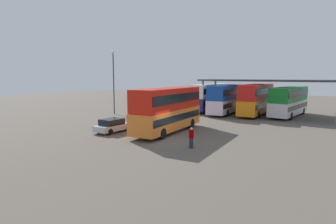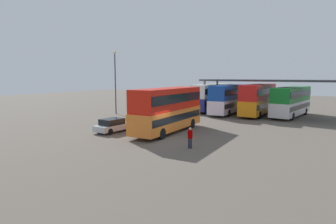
{
  "view_description": "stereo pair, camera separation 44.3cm",
  "coord_description": "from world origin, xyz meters",
  "px_view_note": "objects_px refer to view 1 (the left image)",
  "views": [
    {
      "loc": [
        12.19,
        -20.8,
        5.47
      ],
      "look_at": [
        -1.4,
        3.12,
        2.0
      ],
      "focal_mm": 30.08,
      "sensor_mm": 36.0,
      "label": 1
    },
    {
      "loc": [
        12.57,
        -20.57,
        5.47
      ],
      "look_at": [
        -1.4,
        3.12,
        2.0
      ],
      "focal_mm": 30.08,
      "sensor_mm": 36.0,
      "label": 2
    }
  ],
  "objects_px": {
    "parked_hatchback": "(113,125)",
    "double_decker_far_right": "(257,98)",
    "double_decker_end_of_row": "(289,100)",
    "double_decker_main": "(168,108)",
    "double_decker_mid_row": "(228,98)",
    "double_decker_near_canopy": "(210,96)",
    "lamppost_tall": "(114,75)",
    "pedestrian_waiting": "(191,138)"
  },
  "relations": [
    {
      "from": "parked_hatchback",
      "to": "double_decker_far_right",
      "type": "xyz_separation_m",
      "value": [
        9.53,
        19.91,
        1.73
      ]
    },
    {
      "from": "double_decker_end_of_row",
      "to": "parked_hatchback",
      "type": "bearing_deg",
      "value": 154.56
    },
    {
      "from": "double_decker_main",
      "to": "double_decker_mid_row",
      "type": "distance_m",
      "value": 16.98
    },
    {
      "from": "double_decker_near_canopy",
      "to": "double_decker_end_of_row",
      "type": "height_order",
      "value": "double_decker_near_canopy"
    },
    {
      "from": "double_decker_mid_row",
      "to": "double_decker_end_of_row",
      "type": "height_order",
      "value": "double_decker_mid_row"
    },
    {
      "from": "double_decker_near_canopy",
      "to": "double_decker_mid_row",
      "type": "height_order",
      "value": "double_decker_mid_row"
    },
    {
      "from": "double_decker_near_canopy",
      "to": "double_decker_far_right",
      "type": "relative_size",
      "value": 1.02
    },
    {
      "from": "double_decker_mid_row",
      "to": "lamppost_tall",
      "type": "relative_size",
      "value": 1.25
    },
    {
      "from": "double_decker_mid_row",
      "to": "pedestrian_waiting",
      "type": "distance_m",
      "value": 22.02
    },
    {
      "from": "double_decker_end_of_row",
      "to": "lamppost_tall",
      "type": "xyz_separation_m",
      "value": [
        -22.65,
        -9.97,
        3.42
      ]
    },
    {
      "from": "parked_hatchback",
      "to": "lamppost_tall",
      "type": "relative_size",
      "value": 0.44
    },
    {
      "from": "parked_hatchback",
      "to": "double_decker_mid_row",
      "type": "bearing_deg",
      "value": -10.73
    },
    {
      "from": "parked_hatchback",
      "to": "double_decker_end_of_row",
      "type": "distance_m",
      "value": 24.86
    },
    {
      "from": "double_decker_far_right",
      "to": "pedestrian_waiting",
      "type": "height_order",
      "value": "double_decker_far_right"
    },
    {
      "from": "double_decker_far_right",
      "to": "pedestrian_waiting",
      "type": "relative_size",
      "value": 6.77
    },
    {
      "from": "parked_hatchback",
      "to": "double_decker_far_right",
      "type": "height_order",
      "value": "double_decker_far_right"
    },
    {
      "from": "parked_hatchback",
      "to": "pedestrian_waiting",
      "type": "relative_size",
      "value": 2.52
    },
    {
      "from": "double_decker_far_right",
      "to": "double_decker_end_of_row",
      "type": "relative_size",
      "value": 1.0
    },
    {
      "from": "double_decker_main",
      "to": "double_decker_far_right",
      "type": "relative_size",
      "value": 0.93
    },
    {
      "from": "double_decker_main",
      "to": "double_decker_end_of_row",
      "type": "relative_size",
      "value": 0.92
    },
    {
      "from": "double_decker_near_canopy",
      "to": "double_decker_end_of_row",
      "type": "relative_size",
      "value": 1.01
    },
    {
      "from": "double_decker_end_of_row",
      "to": "lamppost_tall",
      "type": "distance_m",
      "value": 24.98
    },
    {
      "from": "double_decker_near_canopy",
      "to": "lamppost_tall",
      "type": "xyz_separation_m",
      "value": [
        -10.68,
        -11.01,
        3.32
      ]
    },
    {
      "from": "double_decker_near_canopy",
      "to": "lamppost_tall",
      "type": "relative_size",
      "value": 1.21
    },
    {
      "from": "double_decker_main",
      "to": "double_decker_near_canopy",
      "type": "height_order",
      "value": "double_decker_main"
    },
    {
      "from": "double_decker_end_of_row",
      "to": "pedestrian_waiting",
      "type": "bearing_deg",
      "value": 177.32
    },
    {
      "from": "parked_hatchback",
      "to": "double_decker_end_of_row",
      "type": "bearing_deg",
      "value": -29.14
    },
    {
      "from": "lamppost_tall",
      "to": "pedestrian_waiting",
      "type": "height_order",
      "value": "lamppost_tall"
    },
    {
      "from": "double_decker_mid_row",
      "to": "double_decker_end_of_row",
      "type": "relative_size",
      "value": 1.05
    },
    {
      "from": "double_decker_mid_row",
      "to": "pedestrian_waiting",
      "type": "relative_size",
      "value": 7.11
    },
    {
      "from": "parked_hatchback",
      "to": "double_decker_near_canopy",
      "type": "relative_size",
      "value": 0.37
    },
    {
      "from": "double_decker_main",
      "to": "double_decker_far_right",
      "type": "distance_m",
      "value": 17.81
    },
    {
      "from": "parked_hatchback",
      "to": "double_decker_far_right",
      "type": "bearing_deg",
      "value": -21.02
    },
    {
      "from": "double_decker_near_canopy",
      "to": "parked_hatchback",
      "type": "bearing_deg",
      "value": 177.2
    },
    {
      "from": "parked_hatchback",
      "to": "double_decker_end_of_row",
      "type": "relative_size",
      "value": 0.37
    },
    {
      "from": "double_decker_mid_row",
      "to": "double_decker_main",
      "type": "bearing_deg",
      "value": 178.29
    },
    {
      "from": "double_decker_far_right",
      "to": "parked_hatchback",
      "type": "bearing_deg",
      "value": 156.49
    },
    {
      "from": "double_decker_main",
      "to": "double_decker_mid_row",
      "type": "bearing_deg",
      "value": -3.04
    },
    {
      "from": "double_decker_far_right",
      "to": "double_decker_main",
      "type": "bearing_deg",
      "value": 166.41
    },
    {
      "from": "double_decker_near_canopy",
      "to": "double_decker_far_right",
      "type": "xyz_separation_m",
      "value": [
        7.73,
        -1.78,
        0.08
      ]
    },
    {
      "from": "double_decker_near_canopy",
      "to": "double_decker_far_right",
      "type": "bearing_deg",
      "value": -101.04
    },
    {
      "from": "double_decker_near_canopy",
      "to": "lamppost_tall",
      "type": "bearing_deg",
      "value": 137.81
    }
  ]
}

